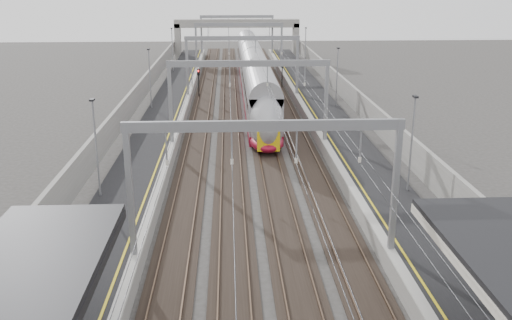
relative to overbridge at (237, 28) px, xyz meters
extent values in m
cube|color=black|center=(-8.00, -55.00, -4.81)|extent=(4.00, 120.00, 1.00)
cube|color=black|center=(8.00, -55.00, -4.81)|extent=(4.00, 120.00, 1.00)
cube|color=black|center=(-4.50, -55.00, -5.27)|extent=(2.40, 140.00, 0.08)
cube|color=brown|center=(-5.22, -55.00, -5.18)|extent=(0.07, 140.00, 0.14)
cube|color=brown|center=(-3.78, -55.00, -5.18)|extent=(0.07, 140.00, 0.14)
cube|color=black|center=(-1.50, -55.00, -5.27)|extent=(2.40, 140.00, 0.08)
cube|color=brown|center=(-2.22, -55.00, -5.18)|extent=(0.07, 140.00, 0.14)
cube|color=brown|center=(-0.78, -55.00, -5.18)|extent=(0.07, 140.00, 0.14)
cube|color=black|center=(1.50, -55.00, -5.27)|extent=(2.40, 140.00, 0.08)
cube|color=brown|center=(0.78, -55.00, -5.18)|extent=(0.07, 140.00, 0.14)
cube|color=brown|center=(2.22, -55.00, -5.18)|extent=(0.07, 140.00, 0.14)
cube|color=black|center=(4.50, -55.00, -5.27)|extent=(2.40, 140.00, 0.08)
cube|color=brown|center=(3.78, -55.00, -5.18)|extent=(0.07, 140.00, 0.14)
cube|color=brown|center=(5.22, -55.00, -5.18)|extent=(0.07, 140.00, 0.14)
cube|color=gray|center=(-6.30, -78.00, -1.01)|extent=(0.28, 0.28, 6.60)
cube|color=gray|center=(6.30, -78.00, -1.01)|extent=(0.28, 0.28, 6.60)
cube|color=gray|center=(0.00, -78.00, 2.04)|extent=(13.00, 0.25, 0.50)
cube|color=gray|center=(-6.30, -58.00, -1.01)|extent=(0.28, 0.28, 6.60)
cube|color=gray|center=(6.30, -58.00, -1.01)|extent=(0.28, 0.28, 6.60)
cube|color=gray|center=(0.00, -58.00, 2.04)|extent=(13.00, 0.25, 0.50)
cube|color=gray|center=(-6.30, -38.00, -1.01)|extent=(0.28, 0.28, 6.60)
cube|color=gray|center=(6.30, -38.00, -1.01)|extent=(0.28, 0.28, 6.60)
cube|color=gray|center=(0.00, -38.00, 2.04)|extent=(13.00, 0.25, 0.50)
cube|color=gray|center=(-6.30, -18.00, -1.01)|extent=(0.28, 0.28, 6.60)
cube|color=gray|center=(6.30, -18.00, -1.01)|extent=(0.28, 0.28, 6.60)
cube|color=gray|center=(0.00, -18.00, 2.04)|extent=(13.00, 0.25, 0.50)
cube|color=gray|center=(-6.30, 0.00, -1.01)|extent=(0.28, 0.28, 6.60)
cube|color=gray|center=(6.30, 0.00, -1.01)|extent=(0.28, 0.28, 6.60)
cube|color=gray|center=(0.00, 0.00, 2.04)|extent=(13.00, 0.25, 0.50)
cylinder|color=#262628|center=(-4.50, -50.00, 0.19)|extent=(0.03, 140.00, 0.03)
cylinder|color=#262628|center=(-1.50, -50.00, 0.19)|extent=(0.03, 140.00, 0.03)
cylinder|color=#262628|center=(1.50, -50.00, 0.19)|extent=(0.03, 140.00, 0.03)
cylinder|color=#262628|center=(4.50, -50.00, 0.19)|extent=(0.03, 140.00, 0.03)
cube|color=gray|center=(0.00, 0.00, 0.89)|extent=(22.00, 2.20, 1.40)
cube|color=gray|center=(-10.50, 0.00, -2.21)|extent=(1.00, 2.20, 6.20)
cube|color=gray|center=(10.50, 0.00, -2.21)|extent=(1.00, 2.20, 6.20)
cube|color=gray|center=(-11.20, -55.00, -3.71)|extent=(0.30, 120.00, 3.20)
cube|color=gray|center=(11.20, -55.00, -3.71)|extent=(0.30, 120.00, 3.20)
cube|color=maroon|center=(1.50, -44.86, -4.68)|extent=(2.90, 24.69, 0.86)
cube|color=#949398|center=(1.50, -44.86, -2.64)|extent=(2.90, 24.69, 3.22)
cube|color=black|center=(1.50, -53.50, -5.02)|extent=(2.15, 2.58, 0.54)
cube|color=maroon|center=(1.50, -19.74, -4.68)|extent=(2.90, 24.69, 0.86)
cube|color=#949398|center=(1.50, -19.74, -2.64)|extent=(2.90, 24.69, 3.22)
cube|color=black|center=(1.50, -28.38, -5.02)|extent=(2.15, 2.58, 0.54)
ellipsoid|color=#949398|center=(1.50, -57.42, -2.96)|extent=(2.90, 5.58, 4.51)
cube|color=#DAB30B|center=(1.50, -59.72, -3.93)|extent=(1.82, 0.12, 1.61)
cube|color=black|center=(1.50, -59.24, -2.32)|extent=(1.72, 0.61, 1.00)
cylinder|color=black|center=(-5.20, -35.02, -3.81)|extent=(0.12, 0.12, 3.00)
cube|color=black|center=(-5.20, -35.02, -2.21)|extent=(0.32, 0.22, 0.75)
sphere|color=red|center=(-5.20, -35.15, -2.06)|extent=(0.16, 0.16, 0.16)
cylinder|color=black|center=(3.20, -30.25, -3.81)|extent=(0.12, 0.12, 3.00)
cube|color=black|center=(3.20, -30.25, -2.21)|extent=(0.32, 0.22, 0.75)
sphere|color=#0CE526|center=(3.20, -30.38, -2.06)|extent=(0.16, 0.16, 0.16)
cylinder|color=black|center=(5.40, -29.17, -3.81)|extent=(0.12, 0.12, 3.00)
cube|color=black|center=(5.40, -29.17, -2.21)|extent=(0.32, 0.22, 0.75)
sphere|color=#0CE526|center=(5.40, -29.30, -2.06)|extent=(0.16, 0.16, 0.16)
camera|label=1|loc=(-1.60, -103.21, 8.46)|focal=40.00mm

